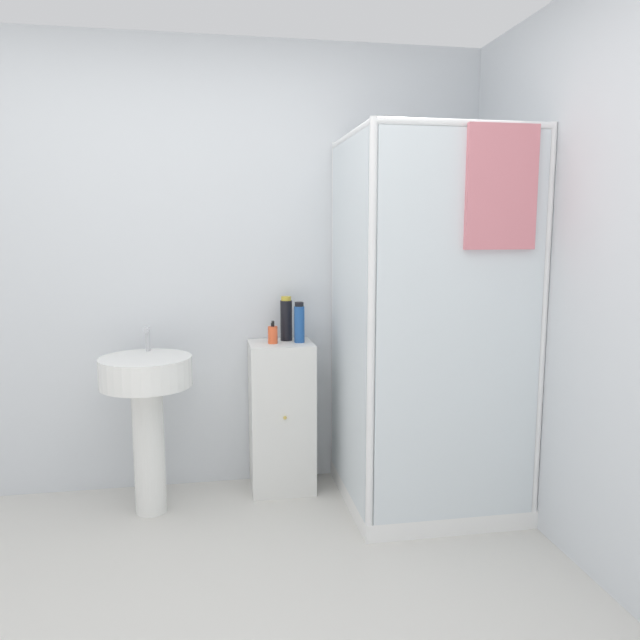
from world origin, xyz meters
TOP-DOWN VIEW (x-y plane):
  - wall_back at (0.00, 1.70)m, footprint 6.40×0.06m
  - shower_enclosure at (1.18, 1.15)m, footprint 0.88×0.91m
  - vanity_cabinet at (0.48, 1.51)m, footprint 0.35×0.33m
  - sink at (-0.23, 1.33)m, footprint 0.47×0.47m
  - soap_dispenser at (0.43, 1.50)m, footprint 0.05×0.05m
  - shampoo_bottle_tall_black at (0.52, 1.58)m, footprint 0.07×0.07m
  - shampoo_bottle_blue at (0.58, 1.50)m, footprint 0.06×0.06m

SIDE VIEW (x-z plane):
  - vanity_cabinet at x=0.48m, z-range 0.00..0.85m
  - shower_enclosure at x=1.18m, z-range -0.44..1.51m
  - sink at x=-0.23m, z-range 0.13..1.09m
  - soap_dispenser at x=0.43m, z-range 0.83..0.96m
  - shampoo_bottle_blue at x=0.58m, z-range 0.84..1.07m
  - shampoo_bottle_tall_black at x=0.52m, z-range 0.84..1.09m
  - wall_back at x=0.00m, z-range 0.00..2.50m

